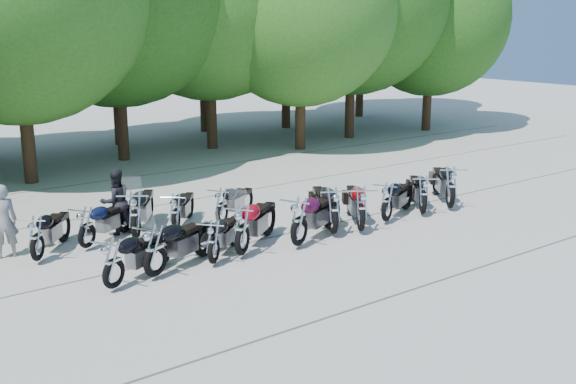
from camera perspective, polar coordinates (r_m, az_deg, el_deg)
ground at (r=16.13m, az=3.18°, el=-4.84°), size 90.00×90.00×0.00m
tree_6 at (r=28.43m, az=1.09°, el=15.27°), size 8.00×8.00×9.82m
tree_8 at (r=34.37m, az=12.03°, el=14.21°), size 7.53×7.53×9.25m
tree_12 at (r=30.47m, az=-14.66°, el=14.59°), size 7.88×7.88×9.67m
tree_13 at (r=33.53m, az=-7.35°, el=15.37°), size 8.31×8.31×10.20m
tree_14 at (r=34.53m, az=-0.18°, el=15.09°), size 8.02×8.02×9.84m
motorcycle_0 at (r=13.91m, az=-14.60°, el=-5.74°), size 2.24×1.60×1.23m
motorcycle_1 at (r=14.32m, az=-11.23°, el=-4.76°), size 2.45×1.58×1.33m
motorcycle_2 at (r=14.93m, az=-6.33°, el=-4.11°), size 1.98×1.83×1.17m
motorcycle_3 at (r=15.34m, az=-3.92°, el=-3.08°), size 2.47×2.09×1.41m
motorcycle_4 at (r=15.95m, az=0.96°, el=-2.38°), size 2.58×1.73×1.41m
motorcycle_5 at (r=16.88m, az=3.85°, el=-1.46°), size 1.83×2.59×1.42m
motorcycle_6 at (r=17.18m, az=6.20°, el=-1.31°), size 1.97×2.44×1.38m
motorcycle_7 at (r=18.14m, az=8.40°, el=-0.74°), size 2.32×1.58×1.27m
motorcycle_8 at (r=19.02m, az=11.39°, el=-0.12°), size 1.97×2.23×1.29m
motorcycle_9 at (r=19.79m, az=13.62°, el=0.51°), size 2.15×2.49×1.43m
motorcycle_10 at (r=16.01m, az=-20.53°, el=-3.58°), size 1.88×2.10×1.23m
motorcycle_11 at (r=16.56m, az=-16.71°, el=-2.77°), size 2.13×1.66×1.19m
motorcycle_12 at (r=16.87m, az=-12.80°, el=-1.80°), size 2.05×2.51×1.42m
motorcycle_13 at (r=17.34m, az=-9.49°, el=-1.64°), size 1.83×1.97×1.17m
motorcycle_14 at (r=17.82m, az=-5.64°, el=-1.09°), size 2.09×1.60×1.16m
rider_0 at (r=16.61m, az=-22.98°, el=-2.29°), size 0.68×0.49×1.73m
rider_1 at (r=17.58m, az=-14.37°, el=-0.79°), size 0.83×0.65×1.69m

